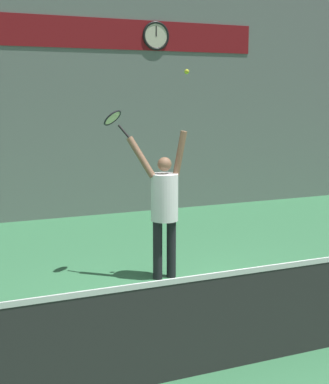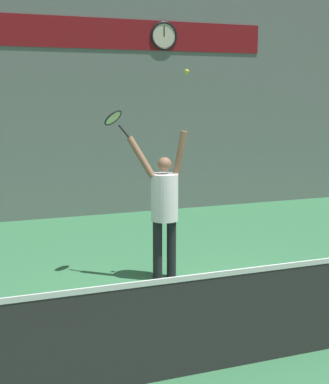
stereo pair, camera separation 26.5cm
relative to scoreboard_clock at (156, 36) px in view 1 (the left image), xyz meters
The scene contains 8 objects.
ground_plane 7.00m from the scoreboard_clock, 105.39° to the right, with size 18.00×18.00×0.00m, color #387A4C.
back_wall 2.02m from the scoreboard_clock, behind, with size 18.00×0.10×5.00m.
sponsor_banner 1.57m from the scoreboard_clock, behind, with size 7.66×0.02×0.61m.
scoreboard_clock is the anchor object (origin of this frame).
court_net 7.74m from the scoreboard_clock, 102.89° to the right, with size 8.46×0.07×1.06m.
tennis_player 5.28m from the scoreboard_clock, 110.01° to the right, with size 0.80×0.46×2.05m.
tennis_racket 4.69m from the scoreboard_clock, 118.88° to the right, with size 0.37×0.39×0.38m.
tennis_ball 4.68m from the scoreboard_clock, 106.35° to the right, with size 0.06×0.06×0.06m.
Camera 1 is at (-2.69, -5.20, 2.50)m, focal length 50.00 mm.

